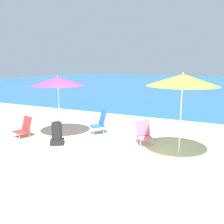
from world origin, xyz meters
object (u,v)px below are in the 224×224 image
object	(u,v)px
water_bottle	(138,136)
beach_chair_pink	(144,133)
beach_umbrella_lime	(183,80)
person_seated_near	(57,133)
beach_chair_red	(24,127)
beach_umbrella_purple	(58,81)
beach_chair_blue	(100,122)

from	to	relation	value
water_bottle	beach_chair_pink	bearing A→B (deg)	-51.58
beach_umbrella_lime	person_seated_near	world-z (taller)	beach_umbrella_lime
beach_chair_pink	beach_umbrella_lime	bearing A→B (deg)	-58.60
person_seated_near	water_bottle	xyz separation A→B (m)	(2.02, 1.72, -0.27)
beach_chair_red	water_bottle	xyz separation A→B (m)	(3.58, 1.50, -0.24)
beach_umbrella_purple	beach_umbrella_lime	xyz separation A→B (m)	(4.20, -0.18, 0.18)
beach_chair_red	person_seated_near	size ratio (longest dim) A/B	0.78
person_seated_near	beach_chair_red	bearing A→B (deg)	-129.97
beach_umbrella_lime	person_seated_near	xyz separation A→B (m)	(-3.57, -0.77, -1.70)
beach_chair_blue	person_seated_near	xyz separation A→B (m)	(-0.60, -1.68, -0.07)
beach_umbrella_lime	beach_chair_blue	xyz separation A→B (m)	(-2.97, 0.91, -1.63)
beach_chair_blue	water_bottle	size ratio (longest dim) A/B	4.02
beach_umbrella_purple	beach_chair_pink	bearing A→B (deg)	5.67
person_seated_near	water_bottle	size ratio (longest dim) A/B	4.23
water_bottle	person_seated_near	bearing A→B (deg)	-139.67
beach_chair_pink	beach_chair_red	bearing A→B (deg)	158.19
beach_chair_pink	beach_chair_blue	world-z (taller)	beach_chair_blue
beach_chair_red	beach_umbrella_lime	bearing A→B (deg)	23.97
beach_umbrella_purple	beach_chair_pink	world-z (taller)	beach_umbrella_purple
beach_chair_blue	person_seated_near	size ratio (longest dim) A/B	0.95
beach_chair_red	beach_chair_pink	size ratio (longest dim) A/B	0.95
beach_umbrella_lime	beach_chair_red	size ratio (longest dim) A/B	3.30
beach_umbrella_purple	beach_chair_pink	xyz separation A→B (m)	(3.01, 0.30, -1.52)
beach_chair_red	beach_chair_blue	world-z (taller)	beach_chair_blue
beach_chair_pink	beach_chair_blue	size ratio (longest dim) A/B	0.87
person_seated_near	beach_chair_pink	bearing A→B (deg)	85.39
beach_chair_pink	beach_chair_blue	xyz separation A→B (m)	(-1.79, 0.42, 0.07)
beach_chair_red	beach_chair_blue	xyz separation A→B (m)	(2.16, 1.46, 0.10)
beach_umbrella_purple	beach_umbrella_lime	distance (m)	4.20
beach_chair_blue	beach_chair_red	bearing A→B (deg)	-104.54
beach_umbrella_purple	person_seated_near	bearing A→B (deg)	-56.79
beach_umbrella_purple	beach_chair_red	world-z (taller)	beach_umbrella_purple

